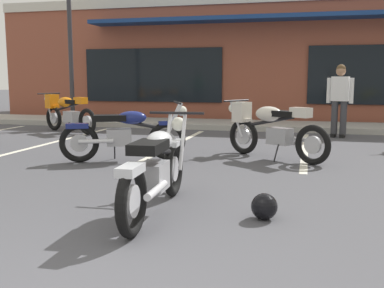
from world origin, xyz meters
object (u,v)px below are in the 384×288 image
at_px(motorcycle_black_cruiser, 125,133).
at_px(motorcycle_green_cafe_racer, 67,111).
at_px(motorcycle_red_sportbike, 271,128).
at_px(motorcycle_foreground_classic, 156,168).
at_px(helmet_on_pavement, 264,206).
at_px(person_in_shorts_foreground, 340,96).

bearing_deg(motorcycle_black_cruiser, motorcycle_green_cafe_racer, 131.16).
bearing_deg(motorcycle_red_sportbike, motorcycle_green_cafe_racer, 154.17).
height_order(motorcycle_foreground_classic, helmet_on_pavement, motorcycle_foreground_classic).
bearing_deg(motorcycle_green_cafe_racer, motorcycle_red_sportbike, -25.83).
xyz_separation_m(motorcycle_black_cruiser, helmet_on_pavement, (2.55, -2.64, -0.33)).
relative_size(person_in_shorts_foreground, helmet_on_pavement, 6.44).
relative_size(motorcycle_black_cruiser, motorcycle_green_cafe_racer, 1.01).
distance_m(motorcycle_red_sportbike, motorcycle_green_cafe_racer, 5.91).
xyz_separation_m(motorcycle_red_sportbike, helmet_on_pavement, (0.23, -3.50, -0.40)).
xyz_separation_m(motorcycle_foreground_classic, person_in_shorts_foreground, (2.16, 6.76, 0.49)).
height_order(motorcycle_black_cruiser, person_in_shorts_foreground, person_in_shorts_foreground).
xyz_separation_m(motorcycle_green_cafe_racer, helmet_on_pavement, (5.55, -6.08, -0.40)).
bearing_deg(motorcycle_green_cafe_racer, person_in_shorts_foreground, 5.54).
xyz_separation_m(motorcycle_foreground_classic, motorcycle_black_cruiser, (-1.46, 2.68, 0.00)).
xyz_separation_m(motorcycle_foreground_classic, helmet_on_pavement, (1.09, 0.04, -0.33)).
relative_size(motorcycle_foreground_classic, motorcycle_black_cruiser, 1.07).
height_order(motorcycle_red_sportbike, person_in_shorts_foreground, person_in_shorts_foreground).
bearing_deg(helmet_on_pavement, person_in_shorts_foreground, 80.98).
relative_size(motorcycle_red_sportbike, helmet_on_pavement, 7.11).
bearing_deg(motorcycle_foreground_classic, motorcycle_red_sportbike, 76.42).
distance_m(motorcycle_foreground_classic, motorcycle_red_sportbike, 3.65).
bearing_deg(person_in_shorts_foreground, motorcycle_red_sportbike, -112.02).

